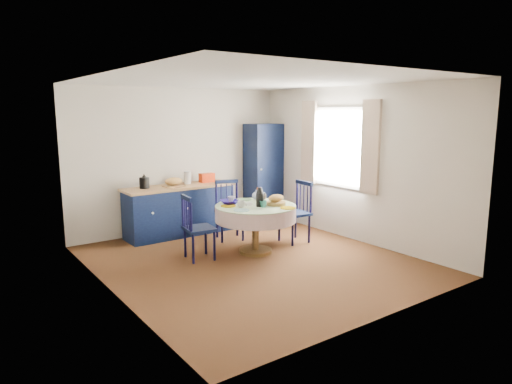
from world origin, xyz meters
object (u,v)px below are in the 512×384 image
at_px(kitchen_counter, 179,209).
at_px(mug_b, 263,204).
at_px(pantry_cabinet, 263,172).
at_px(mug_a, 241,204).
at_px(mug_c, 262,197).
at_px(dining_table, 256,213).
at_px(cobalt_bowl, 229,202).
at_px(chair_left, 197,227).
at_px(chair_far, 229,210).
at_px(chair_right, 296,211).
at_px(mug_d, 231,200).

distance_m(kitchen_counter, mug_b, 1.87).
xyz_separation_m(pantry_cabinet, mug_a, (-1.65, -1.69, -0.16)).
height_order(mug_b, mug_c, mug_c).
bearing_deg(pantry_cabinet, mug_b, -128.82).
distance_m(dining_table, cobalt_bowl, 0.43).
bearing_deg(kitchen_counter, mug_c, -60.22).
xyz_separation_m(kitchen_counter, mug_b, (0.46, -1.78, 0.33)).
relative_size(chair_left, mug_a, 7.93).
height_order(kitchen_counter, pantry_cabinet, pantry_cabinet).
bearing_deg(mug_b, chair_far, 85.10).
bearing_deg(dining_table, kitchen_counter, 106.27).
height_order(pantry_cabinet, chair_left, pantry_cabinet).
relative_size(dining_table, chair_right, 1.22).
distance_m(chair_left, mug_b, 1.01).
height_order(dining_table, mug_a, dining_table).
xyz_separation_m(mug_c, mug_d, (-0.51, 0.10, -0.00)).
xyz_separation_m(chair_far, mug_d, (-0.29, -0.52, 0.28)).
distance_m(pantry_cabinet, cobalt_bowl, 2.20).
relative_size(mug_a, mug_c, 0.93).
distance_m(pantry_cabinet, dining_table, 2.22).
xyz_separation_m(chair_left, mug_b, (0.87, -0.42, 0.30)).
height_order(pantry_cabinet, mug_d, pantry_cabinet).
bearing_deg(pantry_cabinet, kitchen_counter, -179.12).
height_order(dining_table, mug_b, dining_table).
xyz_separation_m(chair_left, mug_a, (0.62, -0.22, 0.30)).
bearing_deg(chair_right, pantry_cabinet, 165.07).
xyz_separation_m(dining_table, chair_right, (0.88, 0.11, -0.11)).
height_order(mug_c, mug_d, same).
bearing_deg(mug_d, chair_far, 61.30).
relative_size(pantry_cabinet, cobalt_bowl, 6.95).
relative_size(chair_right, cobalt_bowl, 3.68).
distance_m(kitchen_counter, mug_c, 1.58).
height_order(dining_table, mug_d, dining_table).
bearing_deg(mug_c, pantry_cabinet, 52.86).
bearing_deg(dining_table, cobalt_bowl, 134.94).
relative_size(chair_right, mug_a, 8.37).
relative_size(kitchen_counter, mug_c, 15.16).
height_order(dining_table, mug_c, dining_table).
bearing_deg(chair_far, cobalt_bowl, -104.18).
distance_m(chair_left, mug_a, 0.72).
bearing_deg(kitchen_counter, mug_a, -82.85).
bearing_deg(chair_right, chair_left, -91.20).
height_order(dining_table, chair_left, dining_table).
height_order(kitchen_counter, dining_table, kitchen_counter).
bearing_deg(cobalt_bowl, mug_d, 43.58).
bearing_deg(pantry_cabinet, chair_left, -149.33).
bearing_deg(mug_a, chair_far, 68.85).
distance_m(dining_table, mug_d, 0.45).
height_order(chair_far, mug_d, chair_far).
xyz_separation_m(pantry_cabinet, chair_far, (-1.31, -0.81, -0.44)).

